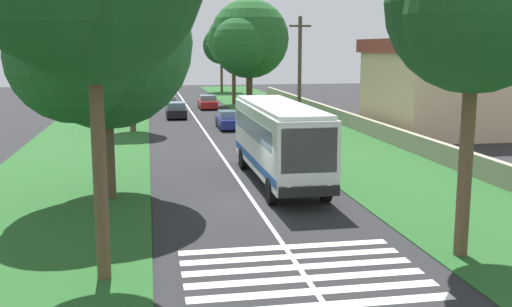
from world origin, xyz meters
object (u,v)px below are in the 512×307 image
Objects in this scene: roadside_tree_right_1 at (470,9)px; utility_pole at (300,80)px; roadside_tree_right_2 at (247,41)px; roadside_tree_left_1 at (139,46)px; trailing_car_3 at (167,98)px; roadside_tree_right_0 at (233,42)px; roadside_tree_right_3 at (220,46)px; roadside_tree_left_3 at (99,47)px; roadside_tree_left_2 at (129,53)px; trailing_car_2 at (208,102)px; trailing_car_0 at (229,120)px; trailing_car_1 at (176,111)px; coach_bus at (279,138)px; roadside_building at (436,86)px.

utility_pole is at bearing -1.08° from roadside_tree_right_1.
roadside_tree_right_2 is at bearing 1.77° from utility_pole.
roadside_tree_right_1 is (-71.55, -10.16, 0.82)m from roadside_tree_left_1.
utility_pole reaches higher than trailing_car_3.
roadside_tree_right_3 is at bearing -2.88° from roadside_tree_right_0.
roadside_tree_right_2 reaches higher than roadside_tree_left_3.
roadside_tree_left_1 is 0.90× the size of roadside_tree_right_2.
roadside_tree_left_3 is (-21.05, 0.55, 0.38)m from roadside_tree_left_2.
roadside_tree_right_1 is 38.59m from roadside_tree_right_2.
roadside_tree_right_2 is (38.58, 0.14, -0.50)m from roadside_tree_right_1.
roadside_tree_right_0 is (4.47, -3.32, 6.31)m from trailing_car_2.
roadside_tree_left_1 is (41.00, 7.28, 5.90)m from trailing_car_0.
roadside_tree_right_0 is 51.07m from roadside_tree_right_1.
trailing_car_0 is at bearing -155.27° from trailing_car_1.
roadside_tree_left_3 reaches higher than roadside_tree_left_2.
roadside_tree_right_3 is 1.13× the size of utility_pole.
roadside_tree_right_1 is (-51.07, 0.30, 0.41)m from roadside_tree_right_0.
roadside_tree_right_3 is (40.17, -4.16, 5.83)m from trailing_car_0.
coach_bus is at bearing 175.75° from roadside_tree_right_3.
roadside_building is (-13.43, -11.95, -3.35)m from roadside_tree_right_2.
roadside_tree_right_2 is at bearing -91.60° from trailing_car_1.
trailing_car_0 is 15.91m from roadside_building.
roadside_building is (14.09, -14.95, 1.39)m from coach_bus.
roadside_tree_left_3 reaches higher than trailing_car_1.
trailing_car_3 is at bearing 1.18° from trailing_car_1.
roadside_tree_left_1 is (24.96, 7.14, 5.90)m from trailing_car_2.
trailing_car_2 is at bearing 3.71° from roadside_tree_right_1.
trailing_car_0 is 0.51× the size of roadside_tree_left_2.
trailing_car_1 is at bearing 88.40° from roadside_tree_right_2.
roadside_tree_right_0 is at bearing -4.91° from coach_bus.
coach_bus reaches higher than trailing_car_0.
trailing_car_0 is 10.63m from utility_pole.
trailing_car_1 is 19.35m from utility_pole.
roadside_building reaches higher than trailing_car_1.
roadside_tree_left_1 reaches higher than trailing_car_2.
roadside_tree_right_1 is 70.74m from roadside_tree_right_3.
roadside_tree_left_3 is 31.45m from roadside_tree_right_2.
coach_bus is at bearing 133.29° from roadside_building.
roadside_tree_right_2 reaches higher than roadside_tree_left_1.
roadside_tree_left_3 is 1.22× the size of utility_pole.
coach_bus is 59.98m from roadside_tree_right_3.
roadside_tree_left_3 is 0.93× the size of roadside_building.
roadside_tree_right_0 is 28.56m from roadside_building.
roadside_building is at bearing -156.05° from roadside_tree_right_0.
roadside_tree_left_1 is at bearing 11.82° from utility_pole.
coach_bus is at bearing 175.09° from roadside_tree_right_0.
trailing_car_2 is at bearing -0.20° from coach_bus.
utility_pole is at bearing -19.41° from coach_bus.
roadside_tree_left_2 is at bearing 93.27° from trailing_car_0.
trailing_car_2 is 18.82m from roadside_tree_left_2.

